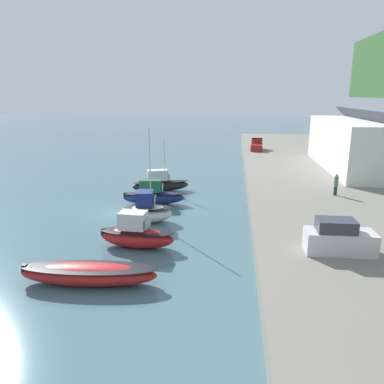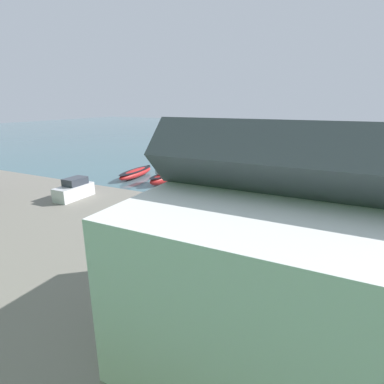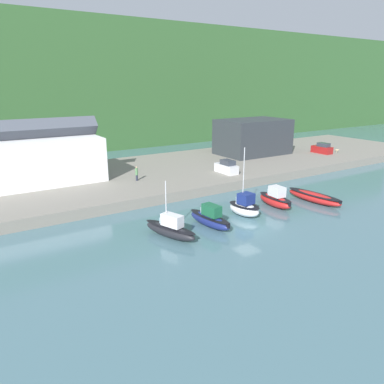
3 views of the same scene
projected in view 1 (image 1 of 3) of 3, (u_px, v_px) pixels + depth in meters
ground_plane at (117, 212)px, 35.92m from camera, size 320.00×320.00×0.00m
harbor_clubhouse at (365, 143)px, 49.12m from camera, size 22.39×10.20×9.16m
moored_boat_0 at (160, 184)px, 43.33m from camera, size 3.59×6.78×5.96m
moored_boat_1 at (153, 195)px, 38.29m from camera, size 2.29×6.46×2.58m
moored_boat_2 at (147, 211)px, 32.87m from camera, size 2.91×4.59×8.23m
moored_boat_3 at (137, 234)px, 27.47m from camera, size 2.25×5.74×2.71m
moored_boat_4 at (89, 274)px, 22.17m from camera, size 2.57×8.44×1.26m
parked_car_0 at (339, 239)px, 23.22m from camera, size 1.83×4.21×2.16m
pickup_truck_0 at (257, 145)px, 66.56m from camera, size 4.85×2.28×1.90m
person_on_quay at (336, 184)px, 36.46m from camera, size 0.40×0.40×2.14m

